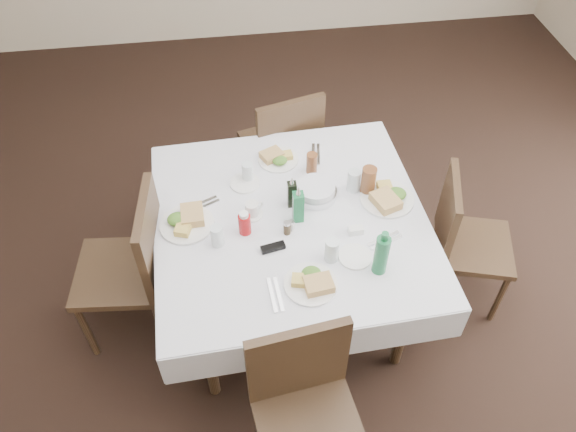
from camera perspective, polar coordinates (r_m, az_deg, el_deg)
The scene contains 33 objects.
ground_plane at distance 3.50m, azimuth 3.16°, elevation -10.70°, with size 7.00×7.00×0.00m, color black.
room_shell at distance 2.25m, azimuth 4.97°, elevation 13.31°, with size 6.04×7.04×2.80m.
dining_table at distance 3.04m, azimuth 0.26°, elevation -1.12°, with size 1.50×1.50×0.76m.
chair_north at distance 3.78m, azimuth -0.39°, elevation 7.39°, with size 0.55×0.55×0.95m.
chair_south at distance 2.64m, azimuth 1.70°, elevation -18.46°, with size 0.51×0.51×0.97m.
chair_east at distance 3.37m, azimuth 17.18°, elevation -1.89°, with size 0.53×0.53×0.91m.
chair_west at distance 3.14m, azimuth -15.30°, elevation -4.52°, with size 0.52×0.52×1.01m.
meal_north at distance 3.30m, azimuth -1.10°, elevation 5.92°, with size 0.24×0.24×0.05m.
meal_south at distance 2.69m, azimuth 2.47°, elevation -6.70°, with size 0.26×0.26×0.06m.
meal_east at distance 3.10m, azimuth 10.12°, elevation 1.87°, with size 0.30×0.30×0.06m.
meal_west at distance 2.98m, azimuth -10.28°, elevation -0.49°, with size 0.29×0.29×0.06m.
side_plate_a at distance 3.17m, azimuth -4.41°, elevation 3.35°, with size 0.17×0.17×0.01m.
side_plate_b at distance 2.82m, azimuth 6.83°, elevation -4.13°, with size 0.17×0.17×0.01m.
water_n at distance 3.16m, azimuth -4.12°, elevation 4.50°, with size 0.06×0.06×0.12m.
water_s at distance 2.76m, azimuth 4.48°, elevation -3.48°, with size 0.07×0.07×0.13m.
water_e at distance 3.11m, azimuth 6.70°, elevation 3.58°, with size 0.07×0.07×0.13m.
water_w at distance 2.84m, azimuth -7.21°, elevation -2.01°, with size 0.06×0.06×0.12m.
iced_tea_a at distance 3.20m, azimuth 2.43°, elevation 5.39°, with size 0.06×0.06×0.13m.
iced_tea_b at distance 3.10m, azimuth 8.17°, elevation 3.58°, with size 0.08×0.08×0.17m.
bread_basket at distance 3.08m, azimuth 2.84°, elevation 2.54°, with size 0.23×0.23×0.08m.
oil_cruet_dark at distance 2.99m, azimuth 0.39°, elevation 2.33°, with size 0.05×0.05×0.20m.
oil_cruet_green at distance 2.91m, azimuth 1.03°, elevation 1.06°, with size 0.06×0.06×0.24m.
ketchup_bottle at distance 2.88m, azimuth -4.43°, elevation -0.75°, with size 0.06×0.06×0.14m.
salt_shaker at distance 2.90m, azimuth 0.41°, elevation -0.97°, with size 0.03×0.03×0.07m.
pepper_shaker at distance 2.88m, azimuth -0.10°, elevation -1.21°, with size 0.04×0.04×0.08m.
coffee_mug at distance 2.98m, azimuth -3.64°, elevation 0.64°, with size 0.12×0.12×0.08m.
sunglasses at distance 2.83m, azimuth -1.55°, elevation -3.22°, with size 0.13×0.06×0.03m.
green_bottle at distance 2.70m, azimuth 9.47°, elevation -3.86°, with size 0.07×0.07×0.27m.
sugar_caddy at distance 2.92m, azimuth 6.89°, elevation -1.43°, with size 0.08×0.05×0.04m.
cutlery_n at distance 3.35m, azimuth 2.85°, elevation 6.27°, with size 0.08×0.20×0.01m.
cutlery_s at distance 2.67m, azimuth -1.29°, elevation -7.99°, with size 0.06×0.20×0.01m.
cutlery_e at distance 2.92m, azimuth 9.81°, elevation -2.46°, with size 0.20×0.11×0.01m.
cutlery_w at distance 3.08m, azimuth -8.80°, elevation 1.06°, with size 0.20×0.13×0.01m.
Camera 1 is at (-0.45, -1.82, 2.95)m, focal length 35.00 mm.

